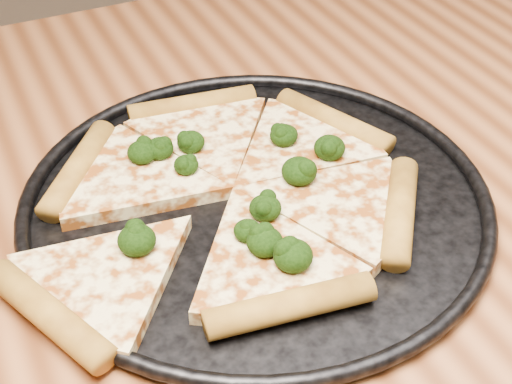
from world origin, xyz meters
name	(u,v)px	position (x,y,z in m)	size (l,w,h in m)	color
dining_table	(182,300)	(0.00, 0.00, 0.66)	(1.20, 0.90, 0.75)	#97562E
pizza_pan	(256,199)	(0.07, 0.00, 0.76)	(0.42, 0.42, 0.02)	black
pizza	(227,194)	(0.05, 0.00, 0.77)	(0.39, 0.33, 0.03)	#FFE49C
broccoli_florets	(242,185)	(0.06, 0.00, 0.78)	(0.23, 0.21, 0.02)	black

